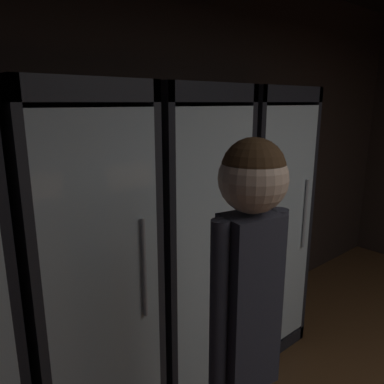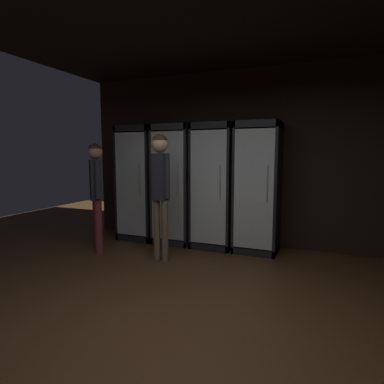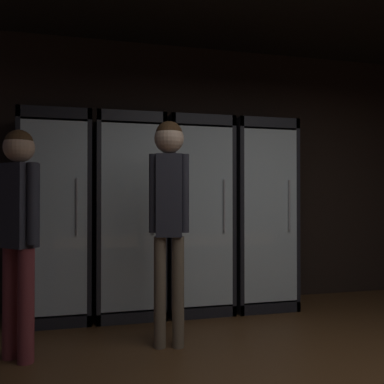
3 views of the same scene
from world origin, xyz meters
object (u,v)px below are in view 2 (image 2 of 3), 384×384
Objects in this scene: cooler_far_left at (141,184)px; shopper_far at (96,186)px; cooler_left at (177,186)px; cooler_right at (258,189)px; cooler_center at (215,188)px; shopper_near at (160,178)px.

cooler_far_left is 1.00m from shopper_far.
cooler_left is 1.35m from cooler_right.
cooler_center is 1.82m from shopper_far.
cooler_left and cooler_right have the same top height.
cooler_far_left is at bearing 179.97° from cooler_center.
shopper_near is at bearing -114.94° from cooler_center.
shopper_near is 1.09m from shopper_far.
cooler_far_left is at bearing 180.00° from cooler_left.
cooler_far_left reaches higher than shopper_near.
cooler_center reaches higher than shopper_far.
cooler_center is at bearing 65.06° from shopper_near.
cooler_center is (0.68, -0.00, -0.01)m from cooler_left.
shopper_far is (-1.53, -0.98, 0.06)m from cooler_center.
cooler_right is at bearing -0.01° from cooler_far_left.
cooler_left and cooler_center have the same top height.
cooler_left reaches higher than shopper_near.
cooler_right is 1.52m from shopper_near.
cooler_center is 1.19× the size of shopper_far.
shopper_far is at bearing -131.22° from cooler_left.
cooler_right is (2.03, -0.00, -0.01)m from cooler_far_left.
shopper_near is (-1.14, -0.99, 0.20)m from cooler_right.
cooler_left is at bearing 179.98° from cooler_right.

